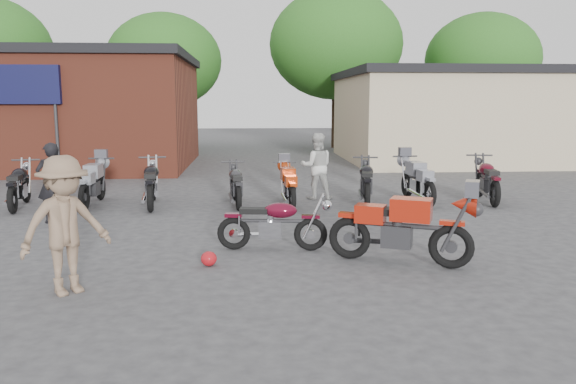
{
  "coord_description": "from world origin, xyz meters",
  "views": [
    {
      "loc": [
        -0.66,
        -8.31,
        2.47
      ],
      "look_at": [
        0.02,
        1.42,
        0.9
      ],
      "focal_mm": 35.0,
      "sensor_mm": 36.0,
      "label": 1
    }
  ],
  "objects": [
    {
      "name": "stucco_building",
      "position": [
        8.5,
        15.0,
        1.75
      ],
      "size": [
        10.0,
        8.0,
        3.5
      ],
      "primitive_type": "cube",
      "color": "tan",
      "rests_on": "ground"
    },
    {
      "name": "row_bike_6",
      "position": [
        3.5,
        5.19,
        0.6
      ],
      "size": [
        0.83,
        2.1,
        1.19
      ],
      "primitive_type": null,
      "rotation": [
        0.0,
        0.0,
        1.64
      ],
      "color": "gray",
      "rests_on": "ground"
    },
    {
      "name": "row_bike_3",
      "position": [
        -0.98,
        5.11,
        0.55
      ],
      "size": [
        0.8,
        1.94,
        1.09
      ],
      "primitive_type": null,
      "rotation": [
        0.0,
        0.0,
        1.67
      ],
      "color": "#272629",
      "rests_on": "ground"
    },
    {
      "name": "row_bike_4",
      "position": [
        0.28,
        4.96,
        0.54
      ],
      "size": [
        0.72,
        1.9,
        1.08
      ],
      "primitive_type": null,
      "rotation": [
        0.0,
        0.0,
        1.63
      ],
      "color": "#B2350E",
      "rests_on": "ground"
    },
    {
      "name": "row_bike_5",
      "position": [
        2.22,
        5.2,
        0.59
      ],
      "size": [
        1.0,
        2.1,
        1.17
      ],
      "primitive_type": null,
      "rotation": [
        0.0,
        0.0,
        1.4
      ],
      "color": "black",
      "rests_on": "ground"
    },
    {
      "name": "sportbike",
      "position": [
        1.66,
        -0.09,
        0.62
      ],
      "size": [
        2.24,
        1.53,
        1.24
      ],
      "primitive_type": null,
      "rotation": [
        0.0,
        0.0,
        -0.42
      ],
      "color": "#B5210F",
      "rests_on": "ground"
    },
    {
      "name": "row_bike_2",
      "position": [
        -2.99,
        5.11,
        0.61
      ],
      "size": [
        0.95,
        2.18,
        1.22
      ],
      "primitive_type": null,
      "rotation": [
        0.0,
        0.0,
        1.69
      ],
      "color": "black",
      "rests_on": "ground"
    },
    {
      "name": "tree_3",
      "position": [
        12.0,
        22.0,
        3.8
      ],
      "size": [
        6.08,
        6.08,
        7.6
      ],
      "primitive_type": null,
      "color": "#215617",
      "rests_on": "ground"
    },
    {
      "name": "row_bike_7",
      "position": [
        5.25,
        5.13,
        0.61
      ],
      "size": [
        1.04,
        2.18,
        1.22
      ],
      "primitive_type": null,
      "rotation": [
        0.0,
        0.0,
        1.4
      ],
      "color": "#4C0916",
      "rests_on": "ground"
    },
    {
      "name": "vintage_motorcycle",
      "position": [
        -0.25,
        0.85,
        0.52
      ],
      "size": [
        1.84,
        0.8,
        1.04
      ],
      "primitive_type": null,
      "rotation": [
        0.0,
        0.0,
        -0.12
      ],
      "color": "#4F091B",
      "rests_on": "ground"
    },
    {
      "name": "person_light",
      "position": [
        1.06,
        5.82,
        0.85
      ],
      "size": [
        0.84,
        0.67,
        1.69
      ],
      "primitive_type": "imported",
      "rotation": [
        0.0,
        0.0,
        3.11
      ],
      "color": "beige",
      "rests_on": "ground"
    },
    {
      "name": "ground",
      "position": [
        0.0,
        0.0,
        0.0
      ],
      "size": [
        90.0,
        90.0,
        0.0
      ],
      "primitive_type": "plane",
      "color": "#363638"
    },
    {
      "name": "brick_building",
      "position": [
        -9.0,
        14.0,
        2.0
      ],
      "size": [
        12.0,
        8.0,
        4.0
      ],
      "primitive_type": "cube",
      "color": "brown",
      "rests_on": "ground"
    },
    {
      "name": "row_bike_1",
      "position": [
        -4.43,
        5.36,
        0.59
      ],
      "size": [
        0.68,
        2.03,
        1.17
      ],
      "primitive_type": null,
      "rotation": [
        0.0,
        0.0,
        1.58
      ],
      "color": "gray",
      "rests_on": "ground"
    },
    {
      "name": "helmet",
      "position": [
        -1.29,
        0.01,
        0.11
      ],
      "size": [
        0.29,
        0.29,
        0.23
      ],
      "primitive_type": "ellipsoid",
      "rotation": [
        0.0,
        0.0,
        -0.2
      ],
      "color": "#A41117",
      "rests_on": "ground"
    },
    {
      "name": "tree_1",
      "position": [
        -5.0,
        22.0,
        3.7
      ],
      "size": [
        5.92,
        5.92,
        7.4
      ],
      "primitive_type": null,
      "color": "#215617",
      "rests_on": "ground"
    },
    {
      "name": "person_tan",
      "position": [
        -3.03,
        -1.1,
        0.9
      ],
      "size": [
        1.33,
        1.26,
        1.81
      ],
      "primitive_type": "imported",
      "rotation": [
        0.0,
        0.0,
        0.69
      ],
      "color": "#7D634D",
      "rests_on": "ground"
    },
    {
      "name": "person_dark",
      "position": [
        -4.7,
        3.39,
        0.83
      ],
      "size": [
        0.72,
        0.62,
        1.66
      ],
      "primitive_type": "imported",
      "rotation": [
        0.0,
        0.0,
        3.59
      ],
      "color": "black",
      "rests_on": "ground"
    },
    {
      "name": "tree_2",
      "position": [
        4.0,
        22.0,
        4.4
      ],
      "size": [
        7.04,
        7.04,
        8.8
      ],
      "primitive_type": null,
      "color": "#215617",
      "rests_on": "ground"
    },
    {
      "name": "row_bike_0",
      "position": [
        -6.05,
        5.11,
        0.59
      ],
      "size": [
        1.01,
        2.11,
        1.18
      ],
      "primitive_type": null,
      "rotation": [
        0.0,
        0.0,
        1.75
      ],
      "color": "black",
      "rests_on": "ground"
    }
  ]
}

